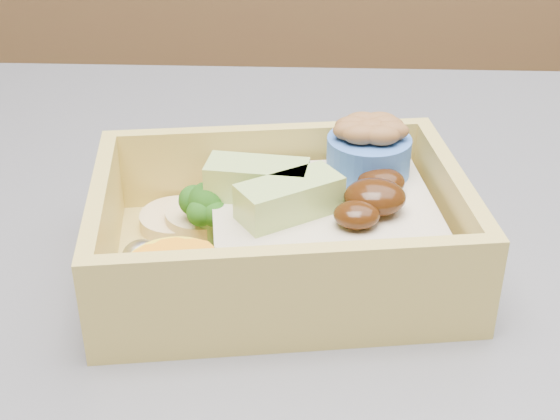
{
  "coord_description": "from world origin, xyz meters",
  "views": [
    {
      "loc": [
        -0.13,
        -0.33,
        1.16
      ],
      "look_at": [
        -0.14,
        0.01,
        0.96
      ],
      "focal_mm": 50.0,
      "sensor_mm": 36.0,
      "label": 1
    }
  ],
  "objects": [
    {
      "name": "bento_box",
      "position": [
        -0.14,
        0.01,
        0.94
      ],
      "size": [
        0.2,
        0.16,
        0.07
      ],
      "rotation": [
        0.0,
        0.0,
        0.14
      ],
      "color": "#CEB455",
      "rests_on": "island"
    }
  ]
}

